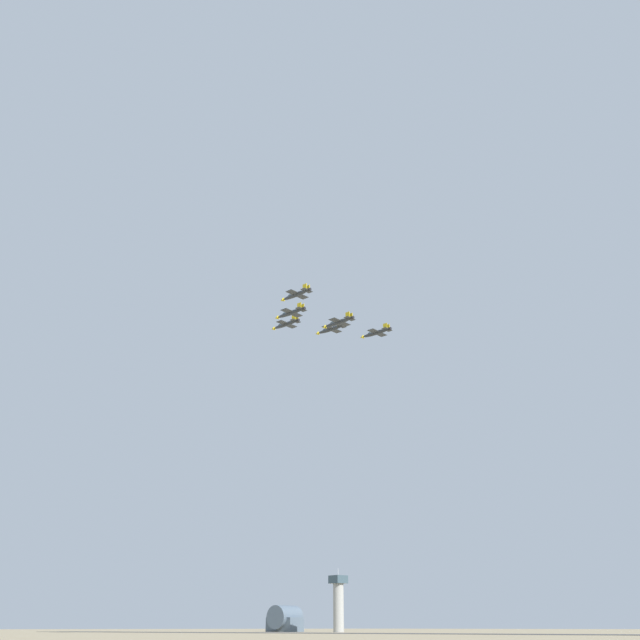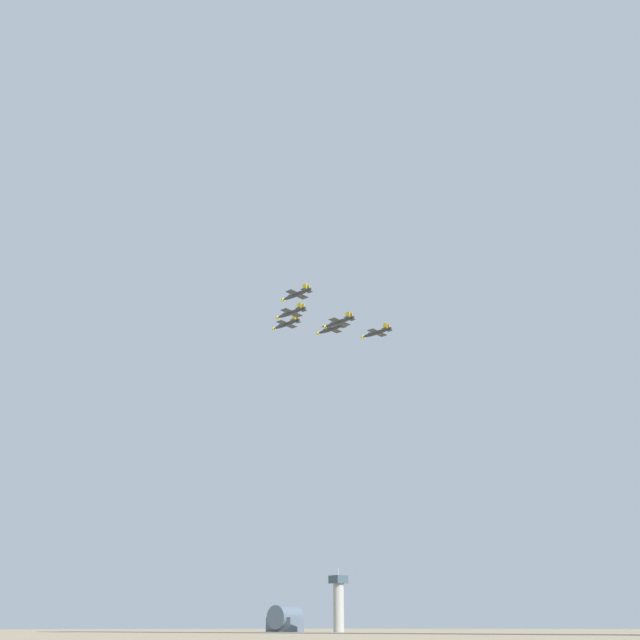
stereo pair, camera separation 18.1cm
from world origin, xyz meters
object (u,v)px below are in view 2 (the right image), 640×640
object	(u,v)px
jet_right_wingman	(331,329)
jet_left_outer	(296,295)
jet_right_outer	(376,333)
jet_lead	(286,324)
control_tower	(339,601)
jet_slot_rear	(338,322)
jet_left_wingman	(290,313)
hangar	(285,620)

from	to	relation	value
jet_right_wingman	jet_left_outer	size ratio (longest dim) A/B	1.04
jet_right_outer	jet_lead	bearing A→B (deg)	40.57
control_tower	jet_slot_rear	world-z (taller)	jet_slot_rear
jet_lead	jet_slot_rear	distance (m)	27.18
control_tower	jet_slot_rear	xyz separation A→B (m)	(64.60, -56.04, 90.93)
jet_lead	jet_left_wingman	xyz separation A→B (m)	(14.73, -9.14, -2.65)
jet_left_wingman	jet_right_outer	world-z (taller)	jet_left_wingman
jet_lead	jet_right_wingman	xyz separation A→B (m)	(11.39, 13.07, -2.11)
jet_lead	jet_slot_rear	bearing A→B (deg)	-179.81
jet_left_wingman	jet_slot_rear	bearing A→B (deg)	-140.44
control_tower	jet_lead	bearing A→B (deg)	-57.31
hangar	jet_right_outer	world-z (taller)	jet_right_outer
hangar	jet_right_wingman	bearing A→B (deg)	138.33
control_tower	jet_left_wingman	bearing A→B (deg)	-52.40
hangar	control_tower	bearing A→B (deg)	168.97
hangar	jet_right_wingman	distance (m)	140.42
jet_left_outer	jet_right_outer	bearing A→B (deg)	-89.10
control_tower	jet_left_wingman	distance (m)	128.74
control_tower	jet_lead	xyz separation A→B (m)	(38.48, -59.97, 97.34)
jet_left_outer	jet_right_outer	world-z (taller)	jet_left_outer
jet_right_wingman	jet_slot_rear	world-z (taller)	jet_right_wingman
jet_slot_rear	jet_left_wingman	bearing A→B (deg)	41.30
control_tower	jet_right_outer	bearing A→B (deg)	-28.92
control_tower	jet_right_wingman	world-z (taller)	jet_right_wingman
jet_slot_rear	jet_right_outer	bearing A→B (deg)	-89.07
jet_left_wingman	jet_right_wingman	bearing A→B (deg)	-90.81
hangar	jet_left_outer	xyz separation A→B (m)	(102.58, -76.82, 101.34)
hangar	jet_slot_rear	world-z (taller)	jet_slot_rear
jet_left_outer	control_tower	bearing A→B (deg)	-56.69
jet_left_wingman	hangar	bearing A→B (deg)	-46.98
jet_right_wingman	jet_left_outer	distance (m)	36.19
control_tower	jet_right_outer	size ratio (longest dim) A/B	1.69
jet_slot_rear	jet_left_outer	bearing A→B (deg)	90.93
jet_lead	jet_left_outer	size ratio (longest dim) A/B	1.04
control_tower	jet_slot_rear	distance (m)	124.83
control_tower	jet_left_wingman	world-z (taller)	jet_left_wingman
jet_right_outer	jet_right_wingman	bearing A→B (deg)	40.57
jet_right_outer	jet_slot_rear	size ratio (longest dim) A/B	1.00
jet_left_wingman	jet_left_outer	world-z (taller)	jet_left_wingman
jet_right_wingman	jet_left_wingman	bearing A→B (deg)	89.40
hangar	jet_left_wingman	bearing A→B (deg)	129.01
control_tower	hangar	bearing A→B (deg)	-177.65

